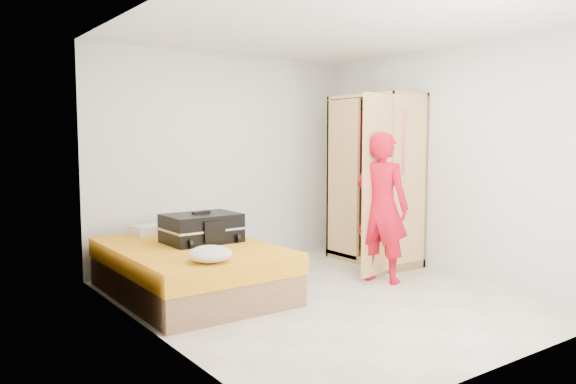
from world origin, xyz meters
TOP-DOWN VIEW (x-y plane):
  - room at (0.00, 0.00)m, footprint 4.00×4.02m
  - bed at (-1.05, 0.88)m, footprint 1.42×2.02m
  - wardrobe at (1.45, 0.85)m, footprint 1.15×1.33m
  - person at (0.87, 0.14)m, footprint 0.59×0.70m
  - suitcase at (-0.88, 0.96)m, footprint 0.76×0.58m
  - round_cushion at (-1.25, 0.08)m, footprint 0.38×0.38m
  - pillow at (-1.04, 1.73)m, footprint 0.59×0.34m

SIDE VIEW (x-z plane):
  - bed at x=-1.05m, z-range 0.00..0.50m
  - pillow at x=-1.04m, z-range 0.50..0.60m
  - round_cushion at x=-1.25m, z-range 0.50..0.64m
  - suitcase at x=-0.88m, z-range 0.48..0.81m
  - person at x=0.87m, z-range 0.00..1.64m
  - wardrobe at x=1.45m, z-range -0.05..2.05m
  - room at x=0.00m, z-range 0.00..2.60m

